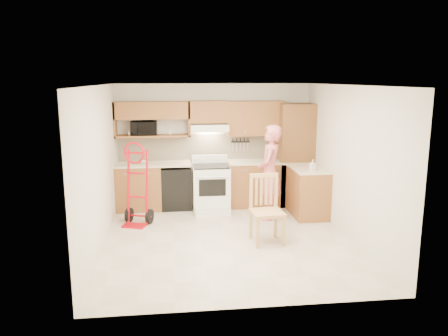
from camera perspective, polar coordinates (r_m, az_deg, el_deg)
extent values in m
cube|color=beige|center=(7.44, 0.47, -9.18)|extent=(4.00, 4.50, 0.02)
cube|color=white|center=(6.96, 0.50, 10.62)|extent=(4.00, 4.50, 0.02)
cube|color=beige|center=(9.31, -1.29, 3.04)|extent=(4.00, 0.02, 2.50)
cube|color=beige|center=(4.92, 3.85, -4.61)|extent=(4.00, 0.02, 2.50)
cube|color=beige|center=(7.13, -15.76, 0.01)|extent=(0.02, 4.50, 2.50)
cube|color=beige|center=(7.61, 15.66, 0.72)|extent=(0.02, 4.50, 2.50)
cube|color=beige|center=(9.29, -1.28, 2.71)|extent=(3.92, 0.03, 0.55)
cube|color=brown|center=(9.14, -10.80, -2.44)|extent=(0.90, 0.60, 0.90)
cube|color=black|center=(9.12, -6.09, -2.48)|extent=(0.60, 0.60, 0.85)
cube|color=brown|center=(9.28, 4.03, -2.05)|extent=(1.14, 0.60, 0.90)
cube|color=beige|center=(9.02, -9.02, 0.50)|extent=(1.50, 0.63, 0.04)
cube|color=beige|center=(9.18, 4.07, 0.80)|extent=(1.14, 0.63, 0.04)
cube|color=brown|center=(8.73, 10.64, -3.08)|extent=(0.60, 1.00, 0.90)
cube|color=beige|center=(8.63, 10.75, -0.06)|extent=(0.63, 1.00, 0.04)
cube|color=brown|center=(9.34, 9.03, 1.69)|extent=(0.70, 0.60, 2.10)
cube|color=brown|center=(9.02, -9.20, 7.29)|extent=(1.50, 0.33, 0.34)
cube|color=brown|center=(9.07, -9.09, 4.08)|extent=(1.50, 0.33, 0.04)
cube|color=brown|center=(9.05, -1.97, 7.19)|extent=(0.76, 0.33, 0.44)
cube|color=brown|center=(9.19, 3.99, 6.36)|extent=(1.14, 0.33, 0.70)
cube|color=white|center=(9.01, -1.92, 5.19)|extent=(0.76, 0.46, 0.14)
imported|color=black|center=(9.06, -10.19, 5.06)|extent=(0.52, 0.36, 0.28)
imported|color=#D5676B|center=(8.33, 5.86, -0.57)|extent=(0.62, 0.75, 1.77)
imported|color=white|center=(8.39, 11.26, 0.41)|extent=(0.11, 0.11, 0.19)
imported|color=white|center=(9.03, -10.20, 0.75)|extent=(0.25, 0.25, 0.05)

